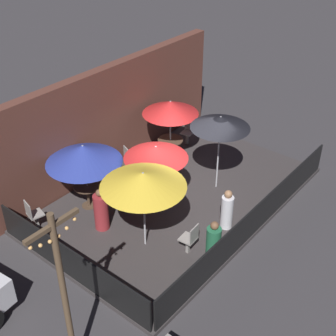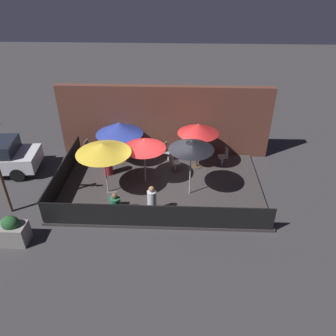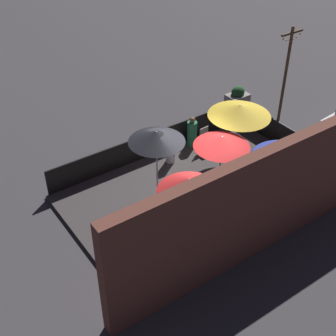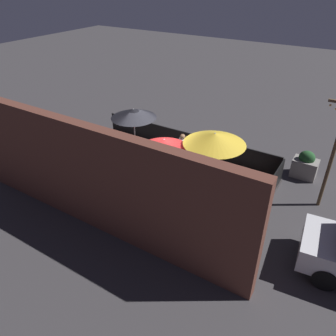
{
  "view_description": "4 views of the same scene",
  "coord_description": "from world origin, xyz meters",
  "px_view_note": "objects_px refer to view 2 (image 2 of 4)",
  "views": [
    {
      "loc": [
        -9.15,
        -7.09,
        8.68
      ],
      "look_at": [
        -0.45,
        -0.0,
        1.4
      ],
      "focal_mm": 50.0,
      "sensor_mm": 36.0,
      "label": 1
    },
    {
      "loc": [
        0.79,
        -11.69,
        8.33
      ],
      "look_at": [
        0.3,
        -0.21,
        1.1
      ],
      "focal_mm": 35.0,
      "sensor_mm": 36.0,
      "label": 2
    },
    {
      "loc": [
        7.79,
        9.41,
        10.09
      ],
      "look_at": [
        1.02,
        -0.3,
        1.33
      ],
      "focal_mm": 50.0,
      "sensor_mm": 36.0,
      "label": 3
    },
    {
      "loc": [
        -6.16,
        8.72,
        7.17
      ],
      "look_at": [
        -0.88,
        0.24,
        1.06
      ],
      "focal_mm": 35.0,
      "sensor_mm": 36.0,
      "label": 4
    }
  ],
  "objects_px": {
    "dining_table_0": "(121,152)",
    "patio_chair_2": "(167,151)",
    "patio_umbrella_3": "(191,145)",
    "patio_chair_4": "(89,148)",
    "patron_2": "(108,163)",
    "patio_chair_1": "(113,199)",
    "patio_chair_0": "(174,162)",
    "patron_1": "(116,208)",
    "patio_umbrella_0": "(119,128)",
    "dining_table_1": "(197,155)",
    "patio_chair_3": "(224,156)",
    "patio_umbrella_2": "(103,148)",
    "patron_0": "(152,201)",
    "planter_box": "(13,231)",
    "patio_umbrella_4": "(144,144)",
    "patio_umbrella_1": "(198,129)"
  },
  "relations": [
    {
      "from": "patio_umbrella_4",
      "to": "patron_0",
      "type": "xyz_separation_m",
      "value": [
        0.47,
        -2.15,
        -1.29
      ]
    },
    {
      "from": "patio_umbrella_1",
      "to": "patio_umbrella_0",
      "type": "bearing_deg",
      "value": 176.4
    },
    {
      "from": "patio_umbrella_1",
      "to": "patio_umbrella_4",
      "type": "distance_m",
      "value": 2.64
    },
    {
      "from": "dining_table_0",
      "to": "patron_2",
      "type": "bearing_deg",
      "value": -113.31
    },
    {
      "from": "dining_table_0",
      "to": "planter_box",
      "type": "distance_m",
      "value": 6.07
    },
    {
      "from": "patio_umbrella_2",
      "to": "patio_chair_4",
      "type": "height_order",
      "value": "patio_umbrella_2"
    },
    {
      "from": "patio_umbrella_3",
      "to": "dining_table_0",
      "type": "height_order",
      "value": "patio_umbrella_3"
    },
    {
      "from": "patio_chair_3",
      "to": "patio_chair_4",
      "type": "height_order",
      "value": "patio_chair_4"
    },
    {
      "from": "patron_2",
      "to": "patio_chair_2",
      "type": "bearing_deg",
      "value": 43.21
    },
    {
      "from": "patio_umbrella_2",
      "to": "dining_table_0",
      "type": "bearing_deg",
      "value": 85.36
    },
    {
      "from": "patio_umbrella_1",
      "to": "patron_1",
      "type": "height_order",
      "value": "patio_umbrella_1"
    },
    {
      "from": "patio_umbrella_0",
      "to": "patron_1",
      "type": "bearing_deg",
      "value": -83.45
    },
    {
      "from": "patio_umbrella_2",
      "to": "patron_0",
      "type": "relative_size",
      "value": 1.86
    },
    {
      "from": "patio_umbrella_3",
      "to": "patio_chair_1",
      "type": "height_order",
      "value": "patio_umbrella_3"
    },
    {
      "from": "dining_table_1",
      "to": "patron_1",
      "type": "height_order",
      "value": "patron_1"
    },
    {
      "from": "patio_umbrella_1",
      "to": "patron_2",
      "type": "xyz_separation_m",
      "value": [
        -4.03,
        -0.8,
        -1.4
      ]
    },
    {
      "from": "patron_2",
      "to": "patio_chair_1",
      "type": "bearing_deg",
      "value": -58.71
    },
    {
      "from": "patio_chair_0",
      "to": "patio_chair_1",
      "type": "relative_size",
      "value": 1.0
    },
    {
      "from": "patio_chair_4",
      "to": "dining_table_0",
      "type": "bearing_deg",
      "value": 0.0
    },
    {
      "from": "patio_umbrella_3",
      "to": "planter_box",
      "type": "distance_m",
      "value": 7.05
    },
    {
      "from": "patio_chair_0",
      "to": "patron_2",
      "type": "height_order",
      "value": "patron_2"
    },
    {
      "from": "patio_umbrella_3",
      "to": "patio_umbrella_1",
      "type": "bearing_deg",
      "value": 80.54
    },
    {
      "from": "dining_table_0",
      "to": "patio_chair_0",
      "type": "bearing_deg",
      "value": -15.93
    },
    {
      "from": "patio_chair_0",
      "to": "patron_2",
      "type": "bearing_deg",
      "value": 161.15
    },
    {
      "from": "patio_chair_4",
      "to": "patron_1",
      "type": "height_order",
      "value": "patron_1"
    },
    {
      "from": "patron_1",
      "to": "patio_umbrella_1",
      "type": "bearing_deg",
      "value": -14.92
    },
    {
      "from": "patio_umbrella_4",
      "to": "patron_0",
      "type": "bearing_deg",
      "value": -77.56
    },
    {
      "from": "patron_2",
      "to": "patio_chair_3",
      "type": "bearing_deg",
      "value": 26.41
    },
    {
      "from": "patio_umbrella_3",
      "to": "patio_chair_4",
      "type": "height_order",
      "value": "patio_umbrella_3"
    },
    {
      "from": "patio_chair_3",
      "to": "patron_1",
      "type": "height_order",
      "value": "patron_1"
    },
    {
      "from": "dining_table_0",
      "to": "patio_chair_2",
      "type": "xyz_separation_m",
      "value": [
        2.18,
        0.35,
        -0.09
      ]
    },
    {
      "from": "patio_chair_1",
      "to": "patio_umbrella_0",
      "type": "bearing_deg",
      "value": -0.0
    },
    {
      "from": "dining_table_0",
      "to": "dining_table_1",
      "type": "bearing_deg",
      "value": -3.6
    },
    {
      "from": "patron_2",
      "to": "patio_chair_4",
      "type": "bearing_deg",
      "value": 145.79
    },
    {
      "from": "patio_umbrella_0",
      "to": "patio_chair_2",
      "type": "xyz_separation_m",
      "value": [
        2.18,
        0.35,
        -1.32
      ]
    },
    {
      "from": "patio_umbrella_2",
      "to": "patio_umbrella_4",
      "type": "distance_m",
      "value": 1.74
    },
    {
      "from": "patio_umbrella_0",
      "to": "dining_table_1",
      "type": "xyz_separation_m",
      "value": [
        3.59,
        -0.23,
        -1.2
      ]
    },
    {
      "from": "patio_chair_1",
      "to": "patron_0",
      "type": "height_order",
      "value": "patron_0"
    },
    {
      "from": "patio_umbrella_0",
      "to": "patio_chair_4",
      "type": "distance_m",
      "value": 2.15
    },
    {
      "from": "dining_table_0",
      "to": "patron_2",
      "type": "relative_size",
      "value": 0.61
    },
    {
      "from": "patio_chair_2",
      "to": "patio_chair_3",
      "type": "distance_m",
      "value": 2.72
    },
    {
      "from": "patio_chair_0",
      "to": "patron_1",
      "type": "height_order",
      "value": "patron_1"
    },
    {
      "from": "patio_umbrella_0",
      "to": "patio_umbrella_4",
      "type": "xyz_separation_m",
      "value": [
        1.3,
        -1.55,
        0.04
      ]
    },
    {
      "from": "dining_table_0",
      "to": "patio_chair_1",
      "type": "bearing_deg",
      "value": -85.68
    },
    {
      "from": "patio_umbrella_4",
      "to": "patio_chair_1",
      "type": "relative_size",
      "value": 2.2
    },
    {
      "from": "patio_umbrella_3",
      "to": "patron_0",
      "type": "distance_m",
      "value": 2.61
    },
    {
      "from": "patio_chair_0",
      "to": "patio_umbrella_4",
      "type": "bearing_deg",
      "value": -170.68
    },
    {
      "from": "patio_umbrella_3",
      "to": "patio_chair_0",
      "type": "xyz_separation_m",
      "value": [
        -0.71,
        1.66,
        -1.78
      ]
    },
    {
      "from": "patio_chair_1",
      "to": "patron_0",
      "type": "distance_m",
      "value": 1.51
    },
    {
      "from": "patio_umbrella_3",
      "to": "dining_table_1",
      "type": "xyz_separation_m",
      "value": [
        0.36,
        2.16,
        -1.67
      ]
    }
  ]
}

